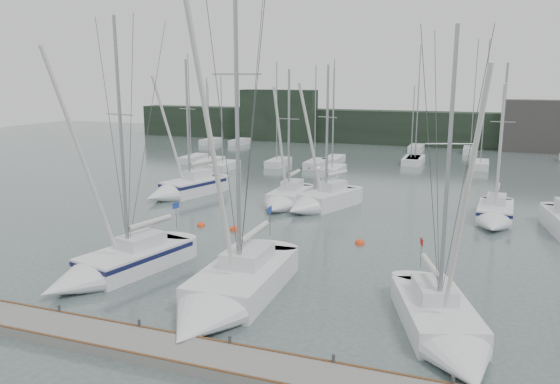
{
  "coord_description": "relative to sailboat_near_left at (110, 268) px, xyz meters",
  "views": [
    {
      "loc": [
        10.3,
        -21.01,
        10.24
      ],
      "look_at": [
        0.65,
        5.0,
        4.28
      ],
      "focal_mm": 35.0,
      "sensor_mm": 36.0,
      "label": 1
    }
  ],
  "objects": [
    {
      "name": "ground",
      "position": [
        7.09,
        -0.8,
        -0.58
      ],
      "size": [
        160.0,
        160.0,
        0.0
      ],
      "primitive_type": "plane",
      "color": "#455452",
      "rests_on": "ground"
    },
    {
      "name": "dock",
      "position": [
        7.09,
        -5.8,
        -0.38
      ],
      "size": [
        24.0,
        2.0,
        0.4
      ],
      "primitive_type": "cube",
      "color": "#62625E",
      "rests_on": "ground"
    },
    {
      "name": "far_treeline",
      "position": [
        7.09,
        61.2,
        1.92
      ],
      "size": [
        90.0,
        4.0,
        5.0
      ],
      "primitive_type": "cube",
      "color": "black",
      "rests_on": "ground"
    },
    {
      "name": "far_building_left",
      "position": [
        -12.91,
        59.2,
        3.42
      ],
      "size": [
        12.0,
        3.0,
        8.0
      ],
      "primitive_type": "cube",
      "color": "black",
      "rests_on": "ground"
    },
    {
      "name": "far_building_right",
      "position": [
        25.09,
        59.2,
        2.92
      ],
      "size": [
        10.0,
        3.0,
        7.0
      ],
      "primitive_type": "cube",
      "color": "#3A3735",
      "rests_on": "ground"
    },
    {
      "name": "mast_forest",
      "position": [
        6.58,
        43.41,
        -0.1
      ],
      "size": [
        58.25,
        27.61,
        14.83
      ],
      "color": "silver",
      "rests_on": "ground"
    },
    {
      "name": "sailboat_near_left",
      "position": [
        0.0,
        0.0,
        0.0
      ],
      "size": [
        4.74,
        9.14,
        14.05
      ],
      "rotation": [
        0.0,
        0.0,
        -0.24
      ],
      "color": "silver",
      "rests_on": "ground"
    },
    {
      "name": "sailboat_near_center",
      "position": [
        7.16,
        -1.33,
        0.02
      ],
      "size": [
        3.65,
        10.7,
        17.51
      ],
      "rotation": [
        0.0,
        0.0,
        0.03
      ],
      "color": "silver",
      "rests_on": "ground"
    },
    {
      "name": "sailboat_near_right",
      "position": [
        16.71,
        -1.45,
        -0.07
      ],
      "size": [
        5.22,
        8.73,
        13.02
      ],
      "rotation": [
        0.0,
        0.0,
        0.33
      ],
      "color": "silver",
      "rests_on": "ground"
    },
    {
      "name": "sailboat_mid_a",
      "position": [
        -6.46,
        18.18,
        0.08
      ],
      "size": [
        4.92,
        8.43,
        12.41
      ],
      "rotation": [
        0.0,
        0.0,
        -0.29
      ],
      "color": "silver",
      "rests_on": "ground"
    },
    {
      "name": "sailboat_mid_b",
      "position": [
        3.13,
        17.66,
        -0.02
      ],
      "size": [
        2.46,
        6.98,
        11.48
      ],
      "rotation": [
        0.0,
        0.0,
        -0.0
      ],
      "color": "silver",
      "rests_on": "ground"
    },
    {
      "name": "sailboat_mid_c",
      "position": [
        5.88,
        17.73,
        0.03
      ],
      "size": [
        5.05,
        7.66,
        11.79
      ],
      "rotation": [
        0.0,
        0.0,
        -0.38
      ],
      "color": "silver",
      "rests_on": "ground"
    },
    {
      "name": "sailboat_mid_d",
      "position": [
        18.64,
        18.19,
        -0.03
      ],
      "size": [
        2.74,
        7.24,
        11.83
      ],
      "rotation": [
        0.0,
        0.0,
        -0.05
      ],
      "color": "silver",
      "rests_on": "ground"
    },
    {
      "name": "buoy_a",
      "position": [
        2.2,
        10.33,
        -0.58
      ],
      "size": [
        0.65,
        0.65,
        0.65
      ],
      "primitive_type": "sphere",
      "color": "#F03D15",
      "rests_on": "ground"
    },
    {
      "name": "buoy_b",
      "position": [
        10.78,
        10.25,
        -0.58
      ],
      "size": [
        0.6,
        0.6,
        0.6
      ],
      "primitive_type": "sphere",
      "color": "#F03D15",
      "rests_on": "ground"
    },
    {
      "name": "buoy_c",
      "position": [
        -0.42,
        10.46,
        -0.58
      ],
      "size": [
        0.56,
        0.56,
        0.56
      ],
      "primitive_type": "sphere",
      "color": "#F03D15",
      "rests_on": "ground"
    },
    {
      "name": "seagull",
      "position": [
        10.52,
        1.72,
        5.52
      ],
      "size": [
        0.93,
        0.42,
        0.19
      ],
      "rotation": [
        0.0,
        0.0,
        -0.05
      ],
      "color": "white",
      "rests_on": "ground"
    }
  ]
}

